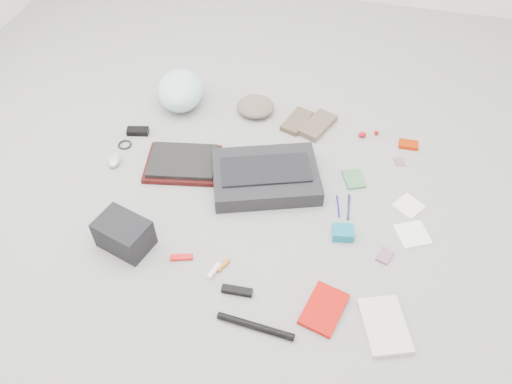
% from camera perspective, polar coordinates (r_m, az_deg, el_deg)
% --- Properties ---
extents(ground_plane, '(4.00, 4.00, 0.00)m').
position_cam_1_polar(ground_plane, '(2.29, 0.00, -0.84)').
color(ground_plane, gray).
extents(messenger_bag, '(0.57, 0.49, 0.08)m').
position_cam_1_polar(messenger_bag, '(2.33, 1.12, 1.78)').
color(messenger_bag, '#232327').
rests_on(messenger_bag, ground_plane).
extents(bag_flap, '(0.45, 0.31, 0.01)m').
position_cam_1_polar(bag_flap, '(2.30, 1.14, 2.58)').
color(bag_flap, black).
rests_on(bag_flap, messenger_bag).
extents(laptop_sleeve, '(0.40, 0.33, 0.02)m').
position_cam_1_polar(laptop_sleeve, '(2.45, -8.34, 3.18)').
color(laptop_sleeve, '#3F0E0E').
rests_on(laptop_sleeve, ground_plane).
extents(laptop, '(0.36, 0.29, 0.02)m').
position_cam_1_polar(laptop, '(2.44, -8.40, 3.56)').
color(laptop, black).
rests_on(laptop, laptop_sleeve).
extents(bike_helmet, '(0.32, 0.36, 0.19)m').
position_cam_1_polar(bike_helmet, '(2.77, -8.64, 11.43)').
color(bike_helmet, '#BBECE6').
rests_on(bike_helmet, ground_plane).
extents(beanie, '(0.24, 0.23, 0.07)m').
position_cam_1_polar(beanie, '(2.72, -0.05, 9.75)').
color(beanie, '#715E51').
rests_on(beanie, ground_plane).
extents(mitten_left, '(0.15, 0.22, 0.03)m').
position_cam_1_polar(mitten_left, '(2.67, 4.70, 8.06)').
color(mitten_left, brown).
rests_on(mitten_left, ground_plane).
extents(mitten_right, '(0.19, 0.25, 0.03)m').
position_cam_1_polar(mitten_right, '(2.65, 7.05, 7.59)').
color(mitten_right, brown).
rests_on(mitten_right, ground_plane).
extents(power_brick, '(0.12, 0.07, 0.03)m').
position_cam_1_polar(power_brick, '(2.67, -13.35, 6.78)').
color(power_brick, black).
rests_on(power_brick, ground_plane).
extents(cable_coil, '(0.07, 0.07, 0.01)m').
position_cam_1_polar(cable_coil, '(2.62, -14.76, 5.26)').
color(cable_coil, black).
rests_on(cable_coil, ground_plane).
extents(mouse, '(0.08, 0.11, 0.04)m').
position_cam_1_polar(mouse, '(2.53, -15.87, 3.50)').
color(mouse, '#BBBBBB').
rests_on(mouse, ground_plane).
extents(camera_bag, '(0.25, 0.20, 0.14)m').
position_cam_1_polar(camera_bag, '(2.15, -14.84, -4.66)').
color(camera_bag, black).
rests_on(camera_bag, ground_plane).
extents(multitool, '(0.10, 0.05, 0.01)m').
position_cam_1_polar(multitool, '(2.10, -8.52, -7.40)').
color(multitool, red).
rests_on(multitool, ground_plane).
extents(toiletry_tube_white, '(0.04, 0.08, 0.02)m').
position_cam_1_polar(toiletry_tube_white, '(2.05, -4.84, -8.96)').
color(toiletry_tube_white, white).
rests_on(toiletry_tube_white, ground_plane).
extents(toiletry_tube_orange, '(0.05, 0.07, 0.02)m').
position_cam_1_polar(toiletry_tube_orange, '(2.06, -3.80, -8.35)').
color(toiletry_tube_orange, '#C36A1B').
rests_on(toiletry_tube_orange, ground_plane).
extents(u_lock, '(0.12, 0.04, 0.02)m').
position_cam_1_polar(u_lock, '(1.99, -2.19, -11.21)').
color(u_lock, black).
rests_on(u_lock, ground_plane).
extents(bike_pump, '(0.30, 0.05, 0.03)m').
position_cam_1_polar(bike_pump, '(1.92, -0.05, -15.10)').
color(bike_pump, black).
rests_on(bike_pump, ground_plane).
extents(book_red, '(0.18, 0.23, 0.02)m').
position_cam_1_polar(book_red, '(1.97, 7.77, -13.10)').
color(book_red, red).
rests_on(book_red, ground_plane).
extents(book_white, '(0.23, 0.27, 0.02)m').
position_cam_1_polar(book_white, '(1.98, 14.48, -14.56)').
color(book_white, beige).
rests_on(book_white, ground_plane).
extents(notepad, '(0.13, 0.14, 0.01)m').
position_cam_1_polar(notepad, '(2.41, 11.11, 1.46)').
color(notepad, '#41754D').
rests_on(notepad, ground_plane).
extents(pen_blue, '(0.04, 0.13, 0.01)m').
position_cam_1_polar(pen_blue, '(2.29, 9.37, -1.62)').
color(pen_blue, '#0F1196').
rests_on(pen_blue, ground_plane).
extents(pen_black, '(0.02, 0.15, 0.01)m').
position_cam_1_polar(pen_black, '(2.29, 10.54, -1.67)').
color(pen_black, black).
rests_on(pen_black, ground_plane).
extents(pen_navy, '(0.02, 0.14, 0.01)m').
position_cam_1_polar(pen_navy, '(2.29, 10.55, -1.75)').
color(pen_navy, navy).
rests_on(pen_navy, ground_plane).
extents(accordion_wallet, '(0.10, 0.09, 0.05)m').
position_cam_1_polar(accordion_wallet, '(2.17, 9.92, -4.60)').
color(accordion_wallet, teal).
rests_on(accordion_wallet, ground_plane).
extents(card_deck, '(0.07, 0.09, 0.01)m').
position_cam_1_polar(card_deck, '(2.15, 14.48, -7.08)').
color(card_deck, '#9A6181').
rests_on(card_deck, ground_plane).
extents(napkin_top, '(0.15, 0.15, 0.01)m').
position_cam_1_polar(napkin_top, '(2.36, 17.06, -1.53)').
color(napkin_top, white).
rests_on(napkin_top, ground_plane).
extents(napkin_bottom, '(0.17, 0.17, 0.01)m').
position_cam_1_polar(napkin_bottom, '(2.26, 17.46, -4.62)').
color(napkin_bottom, white).
rests_on(napkin_bottom, ground_plane).
extents(lollipop_a, '(0.03, 0.03, 0.03)m').
position_cam_1_polar(lollipop_a, '(2.64, 11.93, 6.43)').
color(lollipop_a, '#A10E1C').
rests_on(lollipop_a, ground_plane).
extents(lollipop_b, '(0.04, 0.04, 0.03)m').
position_cam_1_polar(lollipop_b, '(2.64, 12.16, 6.42)').
color(lollipop_b, '#BA0900').
rests_on(lollipop_b, ground_plane).
extents(lollipop_c, '(0.03, 0.03, 0.02)m').
position_cam_1_polar(lollipop_c, '(2.67, 13.60, 6.60)').
color(lollipop_c, '#9B0806').
rests_on(lollipop_c, ground_plane).
extents(altoids_tin, '(0.10, 0.06, 0.02)m').
position_cam_1_polar(altoids_tin, '(2.65, 17.02, 5.21)').
color(altoids_tin, '#A92401').
rests_on(altoids_tin, ground_plane).
extents(stamp_sheet, '(0.06, 0.07, 0.00)m').
position_cam_1_polar(stamp_sheet, '(2.55, 16.06, 3.33)').
color(stamp_sheet, '#8E5B70').
rests_on(stamp_sheet, ground_plane).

